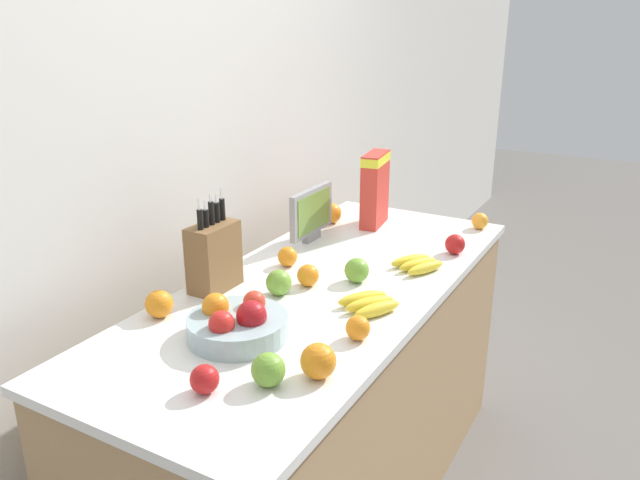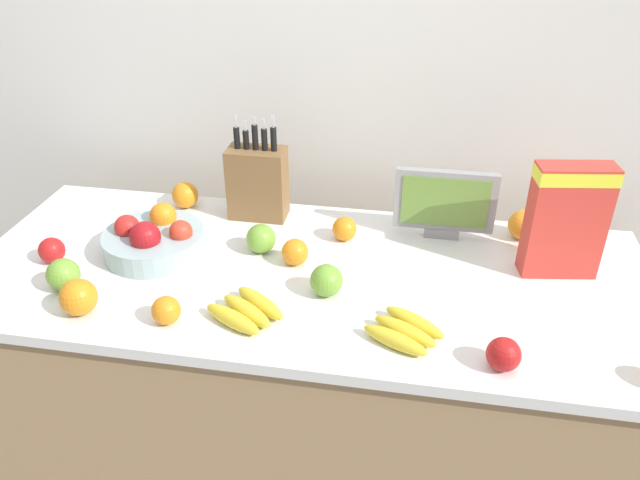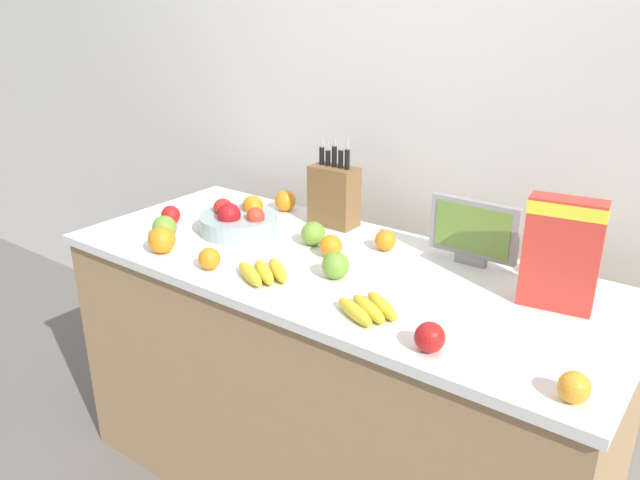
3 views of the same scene
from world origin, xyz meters
TOP-DOWN VIEW (x-y plane):
  - wall_back at (0.00, 0.59)m, footprint 9.00×0.06m
  - counter at (0.00, 0.00)m, footprint 1.82×0.75m
  - knife_block at (-0.20, 0.28)m, footprint 0.17×0.10m
  - small_monitor at (0.35, 0.25)m, footprint 0.28×0.03m
  - cereal_box at (0.65, 0.11)m, footprint 0.20×0.10m
  - fruit_bowl at (-0.43, 0.02)m, footprint 0.28×0.28m
  - banana_bunch_left at (-0.10, -0.22)m, footprint 0.21×0.19m
  - banana_bunch_right at (0.27, -0.23)m, footprint 0.20×0.18m
  - apple_rightmost at (-0.59, -0.18)m, footprint 0.08×0.08m
  - apple_by_knife_block at (-0.14, 0.08)m, footprint 0.08×0.08m
  - apple_near_bananas at (-0.69, -0.07)m, footprint 0.07×0.07m
  - apple_front at (0.07, -0.09)m, footprint 0.08×0.08m
  - apple_middle at (0.49, -0.29)m, footprint 0.07×0.07m
  - orange_front_right at (0.08, 0.18)m, footprint 0.07×0.07m
  - orange_by_cereal at (-0.50, -0.27)m, footprint 0.09×0.09m
  - orange_mid_right at (0.58, 0.28)m, footprint 0.09×0.09m
  - orange_front_center at (-0.04, 0.03)m, footprint 0.07×0.07m
  - orange_front_left at (-0.28, -0.27)m, footprint 0.07×0.07m
  - orange_near_bowl at (0.82, -0.29)m, footprint 0.07×0.07m
  - orange_back_center at (-0.45, 0.30)m, footprint 0.08×0.08m

SIDE VIEW (x-z plane):
  - counter at x=0.00m, z-range 0.00..0.90m
  - banana_bunch_right at x=0.27m, z-range 0.90..0.94m
  - banana_bunch_left at x=-0.10m, z-range 0.90..0.94m
  - orange_near_bowl at x=0.82m, z-range 0.90..0.97m
  - orange_front_left at x=-0.28m, z-range 0.90..0.97m
  - apple_near_bananas at x=-0.69m, z-range 0.90..0.97m
  - orange_front_right at x=0.08m, z-range 0.90..0.97m
  - orange_front_center at x=-0.04m, z-range 0.90..0.97m
  - apple_middle at x=0.49m, z-range 0.90..0.97m
  - apple_by_knife_block at x=-0.14m, z-range 0.90..0.98m
  - orange_back_center at x=-0.45m, z-range 0.90..0.98m
  - apple_front at x=0.07m, z-range 0.90..0.98m
  - apple_rightmost at x=-0.59m, z-range 0.90..0.98m
  - fruit_bowl at x=-0.43m, z-range 0.88..1.00m
  - orange_mid_right at x=0.58m, z-range 0.90..0.98m
  - orange_by_cereal at x=-0.50m, z-range 0.90..0.99m
  - small_monitor at x=0.35m, z-range 0.91..1.12m
  - knife_block at x=-0.20m, z-range 0.85..1.17m
  - cereal_box at x=0.65m, z-range 0.91..1.22m
  - wall_back at x=0.00m, z-range 0.00..2.60m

